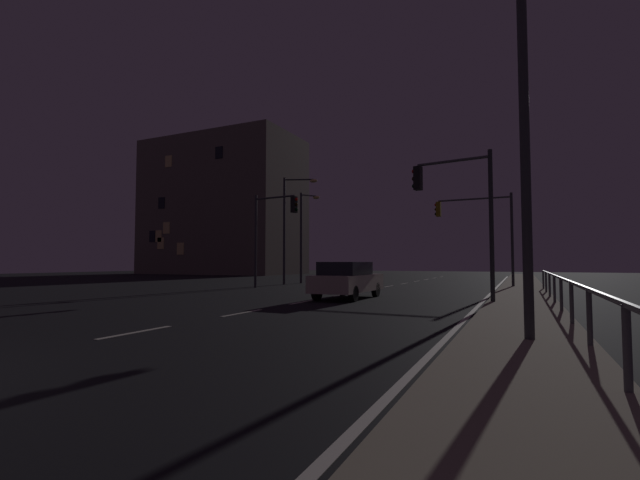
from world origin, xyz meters
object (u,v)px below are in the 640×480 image
at_px(street_lamp_median, 304,229).
at_px(building_distant, 223,207).
at_px(traffic_light_overhead_east, 456,198).
at_px(street_lamp_far_end, 290,220).
at_px(traffic_light_far_center, 273,222).
at_px(street_lamp_mid_block, 512,89).
at_px(traffic_light_near_right, 477,221).
at_px(car, 347,279).

height_order(street_lamp_median, building_distant, building_distant).
relative_size(traffic_light_overhead_east, street_lamp_median, 0.82).
distance_m(street_lamp_far_end, street_lamp_median, 2.34).
height_order(traffic_light_far_center, building_distant, building_distant).
bearing_deg(building_distant, street_lamp_mid_block, -46.37).
relative_size(street_lamp_mid_block, street_lamp_median, 1.14).
xyz_separation_m(traffic_light_far_center, street_lamp_mid_block, (13.41, -13.40, 0.83)).
xyz_separation_m(traffic_light_far_center, street_lamp_far_end, (-1.16, 4.20, 0.58)).
relative_size(traffic_light_near_right, building_distant, 0.27).
xyz_separation_m(car, traffic_light_overhead_east, (4.60, -0.31, 3.18)).
bearing_deg(traffic_light_near_right, traffic_light_overhead_east, -88.84).
relative_size(car, traffic_light_near_right, 0.79).
xyz_separation_m(car, traffic_light_near_right, (4.37, 10.85, 3.29)).
distance_m(traffic_light_far_center, building_distant, 34.48).
height_order(traffic_light_near_right, street_lamp_mid_block, street_lamp_mid_block).
height_order(car, traffic_light_far_center, traffic_light_far_center).
distance_m(traffic_light_far_center, traffic_light_overhead_east, 12.37).
bearing_deg(traffic_light_far_center, car, -35.50).
xyz_separation_m(traffic_light_near_right, street_lamp_mid_block, (2.36, -19.48, 0.67)).
distance_m(car, traffic_light_overhead_east, 5.60).
bearing_deg(street_lamp_median, traffic_light_near_right, -1.93).
xyz_separation_m(traffic_light_far_center, building_distant, (-23.19, 25.00, 5.09)).
height_order(car, traffic_light_near_right, traffic_light_near_right).
xyz_separation_m(traffic_light_overhead_east, street_lamp_far_end, (-12.45, 9.27, 0.53)).
bearing_deg(street_lamp_median, traffic_light_overhead_east, -42.78).
relative_size(street_lamp_far_end, street_lamp_median, 1.11).
bearing_deg(traffic_light_overhead_east, street_lamp_mid_block, -75.65).
height_order(street_lamp_mid_block, street_lamp_far_end, street_lamp_mid_block).
bearing_deg(traffic_light_overhead_east, street_lamp_far_end, 143.31).
bearing_deg(street_lamp_mid_block, street_lamp_far_end, 129.63).
relative_size(street_lamp_mid_block, building_distant, 0.37).
bearing_deg(traffic_light_overhead_east, car, 176.20).
height_order(car, street_lamp_mid_block, street_lamp_mid_block).
distance_m(traffic_light_far_center, street_lamp_median, 6.61).
bearing_deg(traffic_light_overhead_east, street_lamp_median, 137.22).
bearing_deg(street_lamp_median, car, -54.94).
bearing_deg(street_lamp_median, traffic_light_far_center, -79.37).
bearing_deg(car, street_lamp_median, 125.06).
xyz_separation_m(traffic_light_far_center, traffic_light_overhead_east, (11.28, -5.08, 0.05)).
relative_size(traffic_light_near_right, street_lamp_median, 0.83).
bearing_deg(building_distant, car, -44.89).
relative_size(traffic_light_overhead_east, building_distant, 0.27).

